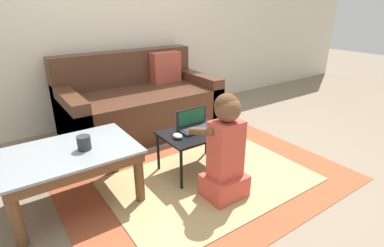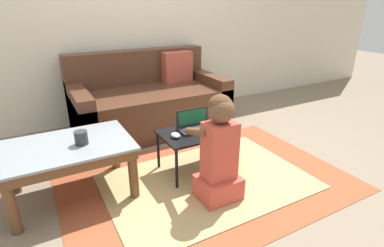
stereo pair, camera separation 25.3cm
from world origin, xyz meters
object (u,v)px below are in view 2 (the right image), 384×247
object	(u,v)px
laptop	(196,126)
computer_mouse	(176,135)
couch	(149,102)
coffee_table	(68,153)
cup_on_table	(81,138)
person_seated	(219,151)
laptop_desk	(195,136)

from	to	relation	value
laptop	computer_mouse	xyz separation A→B (m)	(-0.22, -0.06, -0.01)
couch	computer_mouse	xyz separation A→B (m)	(-0.21, -1.15, 0.08)
couch	laptop	bearing A→B (deg)	-89.56
coffee_table	cup_on_table	bearing A→B (deg)	-25.23
laptop	person_seated	distance (m)	0.48
laptop_desk	cup_on_table	bearing A→B (deg)	174.94
coffee_table	cup_on_table	size ratio (longest dim) A/B	9.02
coffee_table	laptop	size ratio (longest dim) A/B	2.93
couch	laptop	distance (m)	1.09
computer_mouse	person_seated	distance (m)	0.44
computer_mouse	person_seated	world-z (taller)	person_seated
laptop	person_seated	bearing A→B (deg)	-99.38
couch	cup_on_table	size ratio (longest dim) A/B	16.80
person_seated	cup_on_table	distance (m)	0.99
couch	person_seated	bearing A→B (deg)	-92.58
person_seated	cup_on_table	xyz separation A→B (m)	(-0.84, 0.51, 0.09)
laptop_desk	person_seated	distance (m)	0.44
couch	laptop_desk	world-z (taller)	couch
couch	laptop_desk	distance (m)	1.13
laptop_desk	cup_on_table	world-z (taller)	cup_on_table
laptop_desk	coffee_table	bearing A→B (deg)	172.80
couch	coffee_table	xyz separation A→B (m)	(-1.01, -1.01, 0.05)
person_seated	cup_on_table	world-z (taller)	person_seated
laptop_desk	person_seated	xyz separation A→B (m)	(-0.04, -0.43, 0.06)
laptop	person_seated	world-z (taller)	person_seated
laptop	computer_mouse	world-z (taller)	laptop
laptop_desk	laptop	distance (m)	0.09
coffee_table	person_seated	bearing A→B (deg)	-30.66
laptop_desk	computer_mouse	distance (m)	0.20
coffee_table	laptop	bearing A→B (deg)	-4.45
coffee_table	cup_on_table	distance (m)	0.16
laptop	person_seated	size ratio (longest dim) A/B	0.38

